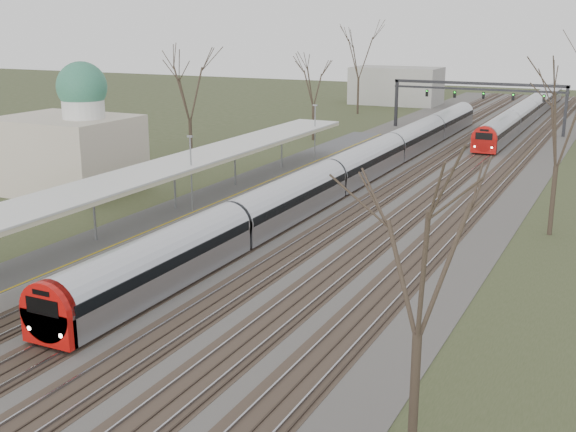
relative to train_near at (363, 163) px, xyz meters
name	(u,v)px	position (x,y,z in m)	size (l,w,h in m)	color
track_bed	(402,177)	(2.76, 2.43, -1.42)	(24.00, 160.00, 0.22)	#474442
platform	(204,205)	(-6.55, -15.07, -0.98)	(3.50, 69.00, 1.00)	#9E9B93
canopy	(165,169)	(-6.55, -19.59, 2.45)	(4.10, 50.00, 3.11)	slate
dome_building	(69,146)	(-19.21, -14.57, 2.24)	(10.00, 8.00, 10.30)	beige
signal_gantry	(478,92)	(2.79, 32.42, 3.43)	(21.00, 0.59, 6.08)	black
tree_west_far	(189,83)	(-14.50, -4.57, 6.54)	(5.50, 5.50, 11.33)	#2D231C
tree_east_near	(421,254)	(15.50, -37.57, 5.08)	(4.50, 4.50, 9.27)	#2D231C
tree_east_far	(560,121)	(16.50, -10.57, 5.81)	(5.00, 5.00, 10.30)	#2D231C
train_near	(363,163)	(0.00, 0.00, 0.00)	(2.62, 75.21, 3.05)	#A6A8B0
train_far	(528,110)	(7.00, 45.71, 0.00)	(2.62, 60.21, 3.05)	#A6A8B0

